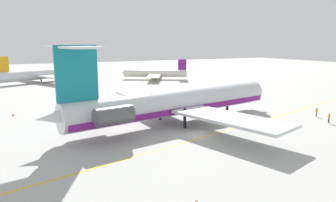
{
  "coord_description": "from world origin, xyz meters",
  "views": [
    {
      "loc": [
        -24.22,
        -38.53,
        13.85
      ],
      "look_at": [
        0.64,
        11.86,
        3.19
      ],
      "focal_mm": 32.91,
      "sensor_mm": 36.0,
      "label": 1
    }
  ],
  "objects_px": {
    "airliner_mid_left": "(154,73)",
    "safety_cone_nose": "(13,115)",
    "safety_cone_tail": "(193,92)",
    "main_jetliner": "(172,103)",
    "ground_crew_portside": "(329,117)",
    "airliner_far_left": "(43,74)",
    "ground_crew_near_nose": "(186,91)",
    "ground_crew_near_tail": "(317,111)"
  },
  "relations": [
    {
      "from": "ground_crew_near_tail",
      "to": "safety_cone_nose",
      "type": "relative_size",
      "value": 3.04
    },
    {
      "from": "airliner_mid_left",
      "to": "ground_crew_portside",
      "type": "bearing_deg",
      "value": 119.19
    },
    {
      "from": "main_jetliner",
      "to": "ground_crew_near_nose",
      "type": "distance_m",
      "value": 30.08
    },
    {
      "from": "main_jetliner",
      "to": "safety_cone_nose",
      "type": "height_order",
      "value": "main_jetliner"
    },
    {
      "from": "ground_crew_near_nose",
      "to": "airliner_mid_left",
      "type": "bearing_deg",
      "value": 72.42
    },
    {
      "from": "main_jetliner",
      "to": "airliner_mid_left",
      "type": "bearing_deg",
      "value": 58.83
    },
    {
      "from": "ground_crew_portside",
      "to": "ground_crew_near_nose",
      "type": "bearing_deg",
      "value": -158.94
    },
    {
      "from": "safety_cone_tail",
      "to": "ground_crew_near_nose",
      "type": "bearing_deg",
      "value": -145.76
    },
    {
      "from": "main_jetliner",
      "to": "airliner_far_left",
      "type": "relative_size",
      "value": 1.52
    },
    {
      "from": "ground_crew_near_nose",
      "to": "main_jetliner",
      "type": "bearing_deg",
      "value": -131.36
    },
    {
      "from": "safety_cone_tail",
      "to": "main_jetliner",
      "type": "bearing_deg",
      "value": -126.84
    },
    {
      "from": "airliner_far_left",
      "to": "ground_crew_near_nose",
      "type": "bearing_deg",
      "value": -81.57
    },
    {
      "from": "safety_cone_nose",
      "to": "main_jetliner",
      "type": "bearing_deg",
      "value": -36.95
    },
    {
      "from": "main_jetliner",
      "to": "airliner_mid_left",
      "type": "distance_m",
      "value": 66.76
    },
    {
      "from": "airliner_far_left",
      "to": "airliner_mid_left",
      "type": "bearing_deg",
      "value": -40.07
    },
    {
      "from": "ground_crew_near_tail",
      "to": "ground_crew_portside",
      "type": "xyz_separation_m",
      "value": [
        -2.09,
        -4.14,
        0.02
      ]
    },
    {
      "from": "main_jetliner",
      "to": "ground_crew_near_tail",
      "type": "xyz_separation_m",
      "value": [
        27.06,
        -7.5,
        -2.64
      ]
    },
    {
      "from": "airliner_mid_left",
      "to": "ground_crew_portside",
      "type": "height_order",
      "value": "airliner_mid_left"
    },
    {
      "from": "ground_crew_near_nose",
      "to": "safety_cone_tail",
      "type": "bearing_deg",
      "value": 27.1
    },
    {
      "from": "ground_crew_near_tail",
      "to": "safety_cone_tail",
      "type": "xyz_separation_m",
      "value": [
        -6.71,
        34.66,
        -0.78
      ]
    },
    {
      "from": "airliner_mid_left",
      "to": "ground_crew_near_tail",
      "type": "height_order",
      "value": "airliner_mid_left"
    },
    {
      "from": "airliner_mid_left",
      "to": "safety_cone_nose",
      "type": "xyz_separation_m",
      "value": [
        -48.61,
        -43.68,
        -1.98
      ]
    },
    {
      "from": "airliner_far_left",
      "to": "airliner_mid_left",
      "type": "height_order",
      "value": "airliner_far_left"
    },
    {
      "from": "airliner_far_left",
      "to": "ground_crew_near_nose",
      "type": "xyz_separation_m",
      "value": [
        31.94,
        -47.83,
        -1.75
      ]
    },
    {
      "from": "airliner_far_left",
      "to": "safety_cone_tail",
      "type": "bearing_deg",
      "value": -77.36
    },
    {
      "from": "airliner_far_left",
      "to": "safety_cone_nose",
      "type": "height_order",
      "value": "airliner_far_left"
    },
    {
      "from": "airliner_mid_left",
      "to": "safety_cone_tail",
      "type": "distance_m",
      "value": 35.43
    },
    {
      "from": "ground_crew_near_nose",
      "to": "safety_cone_nose",
      "type": "relative_size",
      "value": 3.02
    },
    {
      "from": "main_jetliner",
      "to": "safety_cone_tail",
      "type": "height_order",
      "value": "main_jetliner"
    },
    {
      "from": "ground_crew_near_nose",
      "to": "safety_cone_tail",
      "type": "xyz_separation_m",
      "value": [
        3.5,
        2.38,
        -0.78
      ]
    },
    {
      "from": "airliner_far_left",
      "to": "main_jetliner",
      "type": "bearing_deg",
      "value": -103.57
    },
    {
      "from": "main_jetliner",
      "to": "safety_cone_nose",
      "type": "distance_m",
      "value": 31.27
    },
    {
      "from": "safety_cone_nose",
      "to": "ground_crew_portside",
      "type": "bearing_deg",
      "value": -31.34
    },
    {
      "from": "airliner_far_left",
      "to": "ground_crew_near_nose",
      "type": "height_order",
      "value": "airliner_far_left"
    },
    {
      "from": "ground_crew_near_tail",
      "to": "airliner_mid_left",
      "type": "bearing_deg",
      "value": -119.74
    },
    {
      "from": "airliner_far_left",
      "to": "safety_cone_tail",
      "type": "height_order",
      "value": "airliner_far_left"
    },
    {
      "from": "airliner_mid_left",
      "to": "safety_cone_nose",
      "type": "relative_size",
      "value": 43.77
    },
    {
      "from": "airliner_mid_left",
      "to": "ground_crew_near_nose",
      "type": "xyz_separation_m",
      "value": [
        -6.92,
        -37.59,
        -1.2
      ]
    },
    {
      "from": "main_jetliner",
      "to": "airliner_far_left",
      "type": "bearing_deg",
      "value": 91.44
    },
    {
      "from": "ground_crew_near_tail",
      "to": "safety_cone_nose",
      "type": "xyz_separation_m",
      "value": [
        -51.9,
        26.18,
        -0.78
      ]
    },
    {
      "from": "safety_cone_nose",
      "to": "airliner_far_left",
      "type": "bearing_deg",
      "value": 79.76
    },
    {
      "from": "ground_crew_portside",
      "to": "safety_cone_tail",
      "type": "distance_m",
      "value": 39.09
    }
  ]
}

